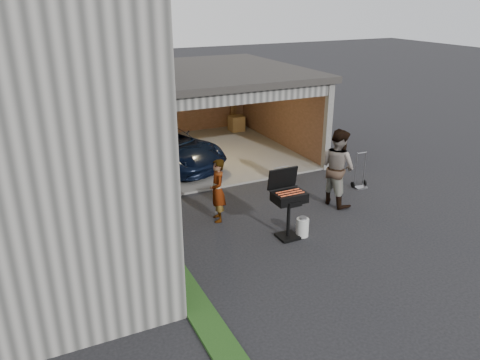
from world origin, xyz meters
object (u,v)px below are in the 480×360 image
object	(u,v)px
man	(338,167)
woman	(218,191)
hand_truck	(360,181)
propane_tank	(302,227)
plywood_panel	(144,220)
bbq_grill	(288,199)
minivan	(164,149)

from	to	relation	value
man	woman	bearing A→B (deg)	72.33
man	hand_truck	xyz separation A→B (m)	(1.31, 0.60, -0.81)
hand_truck	propane_tank	bearing A→B (deg)	-145.17
woman	hand_truck	size ratio (longest dim) A/B	1.50
plywood_panel	man	bearing A→B (deg)	-3.66
man	bbq_grill	size ratio (longest dim) A/B	1.28
plywood_panel	minivan	bearing A→B (deg)	67.47
minivan	plywood_panel	xyz separation A→B (m)	(-1.79, -4.32, -0.15)
propane_tank	plywood_panel	world-z (taller)	plywood_panel
woman	bbq_grill	size ratio (longest dim) A/B	0.98
woman	bbq_grill	xyz separation A→B (m)	(1.07, -1.46, 0.16)
bbq_grill	woman	bearing A→B (deg)	126.12
plywood_panel	hand_truck	bearing A→B (deg)	2.56
minivan	man	bearing A→B (deg)	-79.26
minivan	propane_tank	world-z (taller)	minivan
minivan	hand_truck	world-z (taller)	minivan
plywood_panel	bbq_grill	bearing A→B (deg)	-24.83
man	plywood_panel	bearing A→B (deg)	76.51
man	propane_tank	world-z (taller)	man
man	hand_truck	size ratio (longest dim) A/B	1.94
minivan	hand_truck	bearing A→B (deg)	-65.73
minivan	woman	xyz separation A→B (m)	(0.05, -4.21, 0.17)
bbq_grill	plywood_panel	bearing A→B (deg)	155.17
man	propane_tank	distance (m)	2.23
minivan	plywood_panel	bearing A→B (deg)	-136.44
bbq_grill	propane_tank	size ratio (longest dim) A/B	3.71
man	plywood_panel	size ratio (longest dim) A/B	2.19
man	bbq_grill	distance (m)	2.33
woman	plywood_panel	bearing A→B (deg)	-74.76
bbq_grill	minivan	bearing A→B (deg)	101.18
hand_truck	woman	bearing A→B (deg)	-172.68
bbq_grill	propane_tank	xyz separation A→B (m)	(0.34, -0.11, -0.73)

